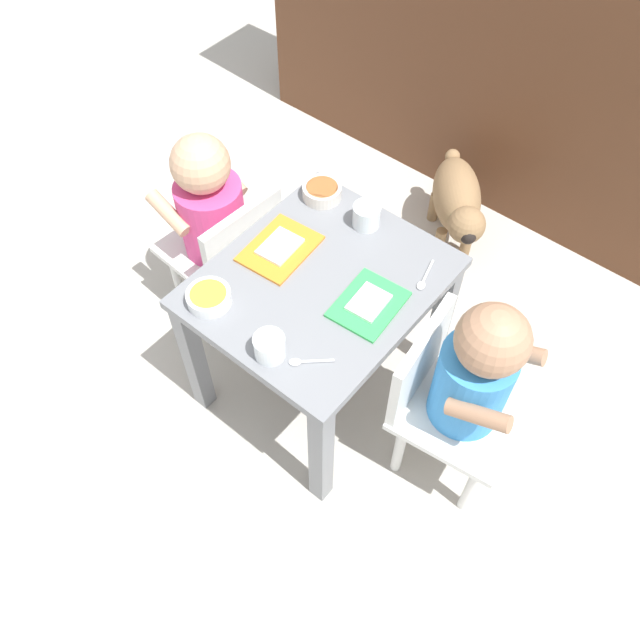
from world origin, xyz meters
The scene contains 14 objects.
ground_plane centered at (0.00, 0.00, 0.00)m, with size 7.00×7.00×0.00m, color #B2ADA3.
kitchen_cabinet_back centered at (0.00, 1.11, 0.51)m, with size 1.99×0.33×1.03m, color #56331E.
dining_table centered at (0.00, 0.00, 0.38)m, with size 0.49×0.58×0.47m.
seated_child_left centered at (-0.41, 0.04, 0.40)m, with size 0.30×0.30×0.64m.
seated_child_right centered at (0.41, 0.03, 0.41)m, with size 0.31×0.31×0.65m.
dog centered at (-0.01, 0.72, 0.19)m, with size 0.33×0.36×0.29m.
food_tray_left centered at (-0.14, 0.01, 0.48)m, with size 0.16×0.20×0.02m.
food_tray_right centered at (0.14, 0.01, 0.48)m, with size 0.14×0.18×0.02m.
water_cup_left centered at (0.05, -0.23, 0.50)m, with size 0.07×0.07×0.06m.
water_cup_right centered at (-0.03, 0.21, 0.50)m, with size 0.07×0.07×0.06m.
cereal_bowl_left_side centered at (-0.17, 0.22, 0.49)m, with size 0.10×0.10×0.04m.
veggie_bowl_near centered at (-0.15, -0.21, 0.49)m, with size 0.10×0.10×0.03m.
spoon_by_left_tray centered at (0.19, 0.16, 0.47)m, with size 0.04×0.10×0.01m.
spoon_by_right_tray centered at (0.13, -0.20, 0.47)m, with size 0.08×0.08×0.01m.
Camera 1 is at (0.63, -0.76, 1.66)m, focal length 36.54 mm.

